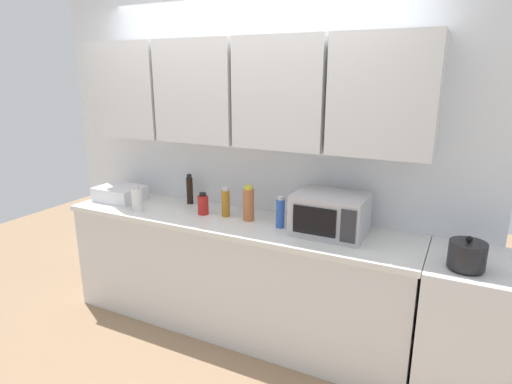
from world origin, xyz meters
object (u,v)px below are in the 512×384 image
at_px(bottle_red_sauce, 203,204).
at_px(bottle_blue_cleaner, 280,213).
at_px(microwave, 330,214).
at_px(dish_rack, 120,193).
at_px(bottle_spice_jar, 249,204).
at_px(kettle, 467,255).
at_px(bottle_amber_vinegar, 226,202).
at_px(bottle_white_jar, 137,200).
at_px(stove_range, 487,334).
at_px(bottle_soy_dark, 190,190).

bearing_deg(bottle_red_sauce, bottle_blue_cleaner, -0.22).
height_order(microwave, dish_rack, microwave).
bearing_deg(dish_rack, microwave, 0.93).
xyz_separation_m(bottle_blue_cleaner, bottle_spice_jar, (-0.27, 0.03, 0.02)).
relative_size(kettle, dish_rack, 0.53).
xyz_separation_m(dish_rack, bottle_amber_vinegar, (1.03, 0.04, 0.05)).
bearing_deg(bottle_white_jar, stove_range, 3.38).
bearing_deg(bottle_spice_jar, stove_range, -1.86).
bearing_deg(kettle, bottle_soy_dark, 170.58).
bearing_deg(bottle_spice_jar, bottle_red_sauce, -175.26).
distance_m(stove_range, bottle_amber_vinegar, 1.92).
distance_m(kettle, dish_rack, 2.70).
distance_m(stove_range, kettle, 0.58).
bearing_deg(dish_rack, kettle, -3.39).
distance_m(bottle_red_sauce, bottle_soy_dark, 0.32).
xyz_separation_m(bottle_red_sauce, bottle_amber_vinegar, (0.18, 0.04, 0.03)).
height_order(kettle, bottle_amber_vinegar, bottle_amber_vinegar).
relative_size(microwave, bottle_soy_dark, 1.91).
bearing_deg(bottle_blue_cleaner, bottle_spice_jar, 172.79).
relative_size(kettle, bottle_blue_cleaner, 0.88).
bearing_deg(bottle_amber_vinegar, dish_rack, -177.95).
bearing_deg(stove_range, bottle_red_sauce, 179.39).
xyz_separation_m(bottle_blue_cleaner, bottle_amber_vinegar, (-0.47, 0.04, 0.00)).
relative_size(bottle_red_sauce, bottle_white_jar, 0.82).
bearing_deg(bottle_spice_jar, bottle_amber_vinegar, 178.90).
bearing_deg(microwave, bottle_red_sauce, -178.35).
relative_size(bottle_red_sauce, bottle_blue_cleaner, 0.75).
height_order(stove_range, bottle_red_sauce, bottle_red_sauce).
xyz_separation_m(bottle_red_sauce, bottle_soy_dark, (-0.26, 0.19, 0.04)).
height_order(bottle_amber_vinegar, bottle_soy_dark, bottle_soy_dark).
relative_size(bottle_red_sauce, bottle_amber_vinegar, 0.75).
height_order(microwave, bottle_red_sauce, microwave).
height_order(dish_rack, bottle_soy_dark, bottle_soy_dark).
bearing_deg(bottle_blue_cleaner, bottle_amber_vinegar, 175.37).
height_order(dish_rack, bottle_blue_cleaner, bottle_blue_cleaner).
height_order(microwave, bottle_amber_vinegar, microwave).
bearing_deg(kettle, bottle_red_sauce, 175.01).
relative_size(bottle_amber_vinegar, bottle_spice_jar, 0.86).
height_order(bottle_blue_cleaner, bottle_amber_vinegar, bottle_amber_vinegar).
xyz_separation_m(stove_range, bottle_blue_cleaner, (-1.37, 0.02, 0.56)).
relative_size(bottle_spice_jar, bottle_soy_dark, 1.07).
distance_m(microwave, dish_rack, 1.85).
bearing_deg(kettle, dish_rack, 176.61).
bearing_deg(dish_rack, bottle_amber_vinegar, 2.05).
distance_m(kettle, bottle_soy_dark, 2.13).
relative_size(bottle_blue_cleaner, bottle_soy_dark, 0.91).
xyz_separation_m(kettle, bottle_blue_cleaner, (-1.20, 0.16, 0.02)).
distance_m(bottle_white_jar, bottle_amber_vinegar, 0.72).
xyz_separation_m(bottle_blue_cleaner, bottle_white_jar, (-1.16, -0.17, -0.01)).
xyz_separation_m(dish_rack, bottle_red_sauce, (0.85, 0.00, 0.02)).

